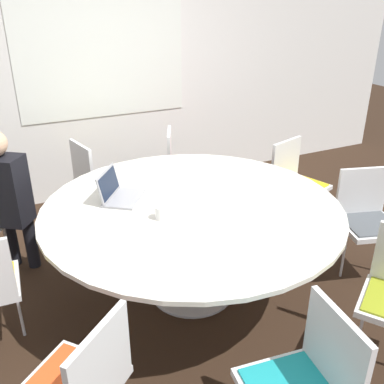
{
  "coord_description": "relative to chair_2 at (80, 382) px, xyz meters",
  "views": [
    {
      "loc": [
        -1.19,
        -2.45,
        2.12
      ],
      "look_at": [
        0.0,
        0.0,
        0.86
      ],
      "focal_mm": 40.0,
      "sensor_mm": 36.0,
      "label": 1
    }
  ],
  "objects": [
    {
      "name": "chair_6",
      "position": [
        2.37,
        1.47,
        0.0
      ],
      "size": [
        0.55,
        0.53,
        0.87
      ],
      "rotation": [
        0.0,
        0.0,
        9.73
      ],
      "color": "silver",
      "rests_on": "ground_plane"
    },
    {
      "name": "chair_3",
      "position": [
        0.93,
        -0.44,
        0.0
      ],
      "size": [
        0.47,
        0.49,
        0.87
      ],
      "rotation": [
        0.0,
        0.0,
        7.73
      ],
      "color": "silver",
      "rests_on": "ground_plane"
    },
    {
      "name": "ground_plane",
      "position": [
        1.04,
        0.97,
        -0.53
      ],
      "size": [
        16.0,
        16.0,
        0.0
      ],
      "primitive_type": "plane",
      "color": "black"
    },
    {
      "name": "conference_table",
      "position": [
        1.04,
        0.97,
        0.12
      ],
      "size": [
        2.13,
        2.13,
        0.76
      ],
      "color": "#B7B7BC",
      "rests_on": "ground_plane"
    },
    {
      "name": "wall_back",
      "position": [
        1.04,
        3.14,
        0.82
      ],
      "size": [
        8.0,
        0.07,
        2.7
      ],
      "color": "silver",
      "rests_on": "ground_plane"
    },
    {
      "name": "laptop",
      "position": [
        0.59,
        1.3,
        0.28
      ],
      "size": [
        0.4,
        0.42,
        0.21
      ],
      "rotation": [
        0.0,
        0.0,
        0.94
      ],
      "color": "#99999E",
      "rests_on": "conference_table"
    },
    {
      "name": "person_0",
      "position": [
        -0.15,
        1.87,
        0.19
      ],
      "size": [
        0.42,
        0.39,
        1.22
      ],
      "rotation": [
        0.0,
        0.0,
        5.65
      ],
      "color": "black",
      "rests_on": "ground_plane"
    },
    {
      "name": "coffee_cup",
      "position": [
        0.76,
        0.88,
        0.27
      ],
      "size": [
        0.08,
        0.08,
        0.09
      ],
      "color": "white",
      "rests_on": "conference_table"
    },
    {
      "name": "chair_8",
      "position": [
        0.68,
        2.35,
        0.0
      ],
      "size": [
        0.5,
        0.52,
        0.87
      ],
      "rotation": [
        0.0,
        0.0,
        11.2
      ],
      "color": "silver",
      "rests_on": "ground_plane"
    },
    {
      "name": "chair_7",
      "position": [
        1.57,
        2.3,
        0.0
      ],
      "size": [
        0.56,
        0.57,
        0.87
      ],
      "rotation": [
        0.0,
        0.0,
        10.57
      ],
      "color": "silver",
      "rests_on": "ground_plane"
    },
    {
      "name": "chair_2",
      "position": [
        0.0,
        0.0,
        0.0
      ],
      "size": [
        0.61,
        0.61,
        0.87
      ],
      "rotation": [
        0.0,
        0.0,
        6.99
      ],
      "color": "silver",
      "rests_on": "ground_plane"
    },
    {
      "name": "chair_5",
      "position": [
        2.42,
        0.63,
        0.0
      ],
      "size": [
        0.54,
        0.53,
        0.87
      ],
      "rotation": [
        0.0,
        0.0,
        9.13
      ],
      "color": "silver",
      "rests_on": "ground_plane"
    }
  ]
}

